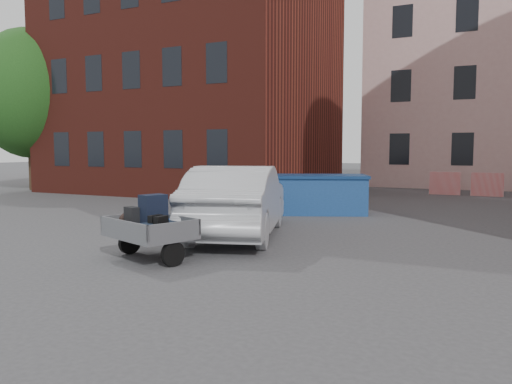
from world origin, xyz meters
The scene contains 8 objects.
ground centered at (0.00, 0.00, 0.00)m, with size 120.00×120.00×0.00m, color #38383A.
building_brick centered at (-9.00, 13.00, 7.00)m, with size 12.00×10.00×14.00m, color #591E16.
far_building centered at (-20.00, 22.00, 4.00)m, with size 6.00×6.00×8.00m, color maroon.
tree centered at (-16.00, 9.00, 5.17)m, with size 5.28×5.28×8.30m.
barriers centered at (4.20, 15.00, 0.50)m, with size 4.70×0.18×1.00m.
trailer centered at (-1.17, -1.09, 0.61)m, with size 1.88×1.98×1.20m.
dumpster centered at (-0.45, 6.50, 0.61)m, with size 3.24×2.50×1.21m.
silver_car centered at (-0.88, 1.84, 0.82)m, with size 1.73×4.97×1.64m, color #B3B6BB.
Camera 1 is at (4.48, -8.35, 2.03)m, focal length 35.00 mm.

